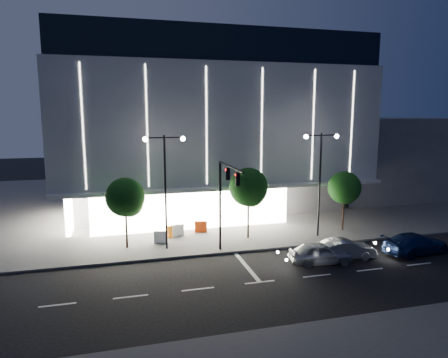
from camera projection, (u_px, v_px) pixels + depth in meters
name	position (u px, v px, depth m)	size (l,w,h in m)	color
ground	(223.00, 276.00, 26.25)	(160.00, 160.00, 0.00)	black
sidewalk_museum	(214.00, 198.00, 50.40)	(70.00, 40.00, 0.15)	#474747
museum	(200.00, 125.00, 46.77)	(30.00, 25.80, 18.00)	#4C4C51
annex_building	(362.00, 154.00, 54.87)	(16.00, 20.00, 10.00)	#4C4C51
traffic_mast	(225.00, 191.00, 28.87)	(0.33, 5.89, 7.07)	black
street_lamp_west	(165.00, 175.00, 30.25)	(3.16, 0.36, 9.00)	black
street_lamp_east	(320.00, 169.00, 33.52)	(3.16, 0.36, 9.00)	black
tree_left	(126.00, 199.00, 30.79)	(3.02, 3.02, 5.72)	black
tree_mid	(249.00, 189.00, 33.26)	(3.25, 3.25, 6.15)	black
tree_right	(344.00, 189.00, 35.59)	(2.91, 2.91, 5.51)	black
car_lead	(320.00, 253.00, 28.37)	(1.81, 4.51, 1.54)	#989A9F
car_second	(345.00, 249.00, 29.34)	(1.53, 4.40, 1.45)	#A5A7AC
car_third	(416.00, 244.00, 30.41)	(2.19, 5.39, 1.56)	navy
barrier_a	(173.00, 231.00, 34.05)	(1.10, 0.25, 1.00)	orange
barrier_b	(161.00, 237.00, 32.42)	(1.10, 0.25, 1.00)	white
barrier_c	(201.00, 227.00, 35.38)	(1.10, 0.25, 1.00)	red
barrier_d	(178.00, 231.00, 34.22)	(1.10, 0.25, 1.00)	white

